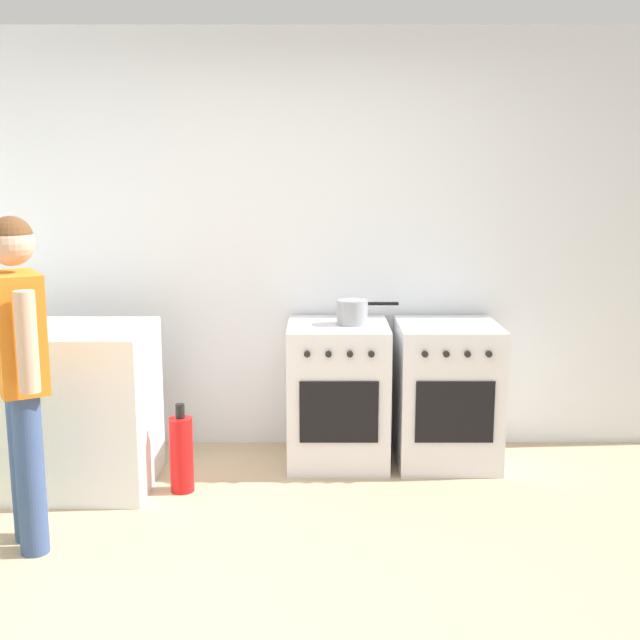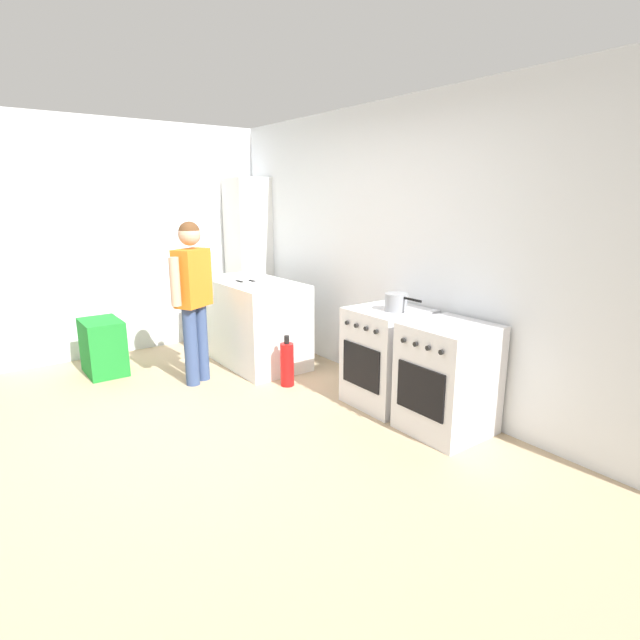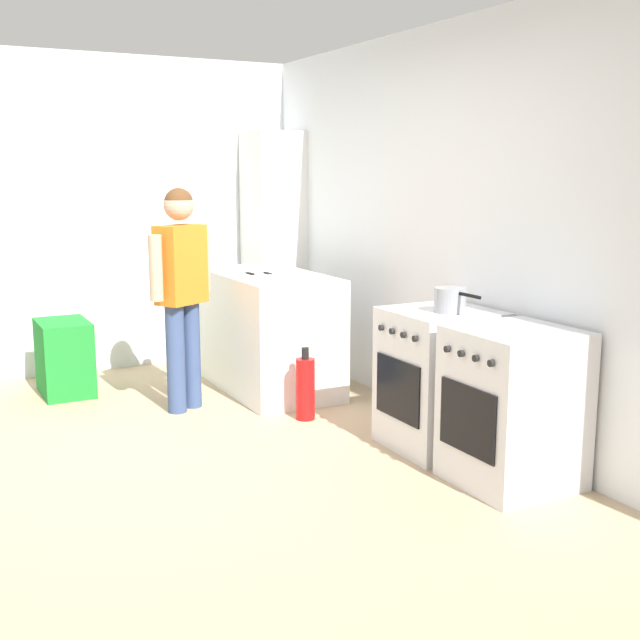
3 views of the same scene
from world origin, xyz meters
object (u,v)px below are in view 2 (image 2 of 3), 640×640
(person, at_px, (193,290))
(larder_cabinet, at_px, (249,259))
(oven_left, at_px, (388,357))
(recycling_crate_upper, at_px, (102,334))
(knife_utility, at_px, (255,282))
(knife_carving, at_px, (235,280))
(recycling_crate_lower, at_px, (105,360))
(pot, at_px, (396,302))
(fire_extinguisher, at_px, (287,364))
(oven_right, at_px, (448,378))

(person, xyz_separation_m, larder_cabinet, (-1.18, 1.23, 0.08))
(oven_left, relative_size, recycling_crate_upper, 1.63)
(knife_utility, relative_size, knife_carving, 0.76)
(recycling_crate_lower, bearing_deg, pot, 37.24)
(person, relative_size, larder_cabinet, 0.78)
(fire_extinguisher, distance_m, larder_cabinet, 2.03)
(oven_left, xyz_separation_m, larder_cabinet, (-2.65, 0.10, 0.57))
(oven_right, bearing_deg, larder_cabinet, 178.23)
(knife_utility, relative_size, larder_cabinet, 0.13)
(recycling_crate_lower, bearing_deg, knife_carving, 70.19)
(knife_carving, height_order, larder_cabinet, larder_cabinet)
(knife_carving, bearing_deg, person, -60.77)
(recycling_crate_lower, bearing_deg, oven_right, 31.56)
(person, bearing_deg, oven_right, 28.00)
(oven_left, height_order, larder_cabinet, larder_cabinet)
(pot, distance_m, recycling_crate_lower, 3.07)
(oven_right, height_order, knife_carving, knife_carving)
(knife_carving, bearing_deg, knife_utility, 31.50)
(fire_extinguisher, height_order, larder_cabinet, larder_cabinet)
(pot, bearing_deg, recycling_crate_upper, -142.76)
(person, height_order, larder_cabinet, larder_cabinet)
(pot, bearing_deg, knife_carving, -164.94)
(oven_left, bearing_deg, pot, -4.07)
(knife_utility, relative_size, person, 0.16)
(recycling_crate_upper, bearing_deg, person, 39.77)
(person, height_order, recycling_crate_upper, person)
(fire_extinguisher, bearing_deg, oven_right, 17.38)
(fire_extinguisher, bearing_deg, larder_cabinet, 161.95)
(pot, height_order, knife_utility, pot)
(pot, relative_size, fire_extinguisher, 0.73)
(knife_carving, distance_m, recycling_crate_upper, 1.45)
(fire_extinguisher, relative_size, recycling_crate_upper, 0.96)
(knife_utility, xyz_separation_m, fire_extinguisher, (0.74, -0.09, -0.69))
(person, bearing_deg, pot, 35.86)
(oven_right, relative_size, person, 0.55)
(recycling_crate_lower, xyz_separation_m, larder_cabinet, (-0.37, 1.91, 0.86))
(oven_right, xyz_separation_m, person, (-2.13, -1.13, 0.49))
(knife_carving, bearing_deg, recycling_crate_lower, -109.81)
(knife_utility, xyz_separation_m, recycling_crate_lower, (-0.67, -1.41, -0.76))
(knife_utility, bearing_deg, fire_extinguisher, -6.56)
(person, bearing_deg, oven_left, 37.56)
(knife_utility, height_order, person, person)
(oven_right, relative_size, knife_utility, 3.40)
(pot, distance_m, recycling_crate_upper, 3.01)
(fire_extinguisher, distance_m, recycling_crate_upper, 1.95)
(knife_utility, bearing_deg, recycling_crate_lower, -115.31)
(oven_right, bearing_deg, fire_extinguisher, -162.62)
(knife_carving, distance_m, recycling_crate_lower, 1.57)
(recycling_crate_upper, height_order, larder_cabinet, larder_cabinet)
(oven_left, distance_m, recycling_crate_lower, 2.92)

